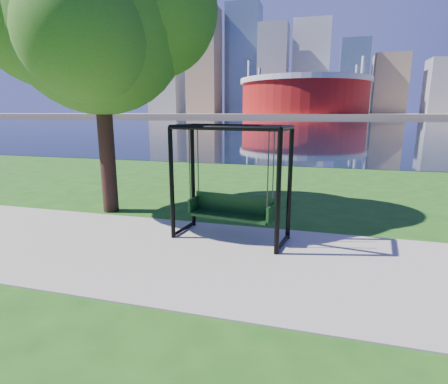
% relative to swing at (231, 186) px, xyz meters
% --- Properties ---
extents(ground, '(900.00, 900.00, 0.00)m').
position_rel_swing_xyz_m(ground, '(0.18, -0.63, -1.23)').
color(ground, '#1E5114').
rests_on(ground, ground).
extents(path, '(120.00, 4.00, 0.03)m').
position_rel_swing_xyz_m(path, '(0.18, -1.13, -1.21)').
color(path, '#9E937F').
rests_on(path, ground).
extents(river, '(900.00, 180.00, 0.02)m').
position_rel_swing_xyz_m(river, '(0.18, 101.37, -1.22)').
color(river, black).
rests_on(river, ground).
extents(far_bank, '(900.00, 228.00, 2.00)m').
position_rel_swing_xyz_m(far_bank, '(0.18, 305.37, -0.23)').
color(far_bank, '#937F60').
rests_on(far_bank, ground).
extents(stadium, '(83.00, 83.00, 32.00)m').
position_rel_swing_xyz_m(stadium, '(-9.82, 234.37, 13.00)').
color(stadium, maroon).
rests_on(stadium, far_bank).
extents(skyline, '(392.00, 66.00, 96.50)m').
position_rel_swing_xyz_m(skyline, '(-4.08, 318.76, 34.66)').
color(skyline, gray).
rests_on(skyline, far_bank).
extents(swing, '(2.61, 1.41, 2.54)m').
position_rel_swing_xyz_m(swing, '(0.00, 0.00, 0.00)').
color(swing, black).
rests_on(swing, ground).
extents(park_tree, '(6.02, 5.44, 7.48)m').
position_rel_swing_xyz_m(park_tree, '(-3.97, 1.37, 3.96)').
color(park_tree, black).
rests_on(park_tree, ground).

